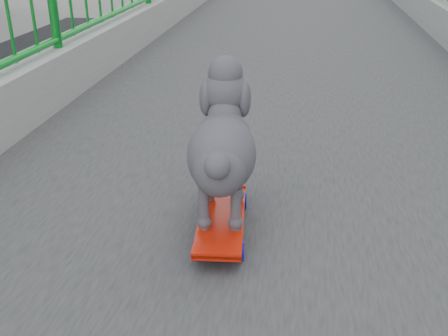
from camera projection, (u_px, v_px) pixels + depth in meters
footbridge at (274, 335)px, 3.88m from camera, size 3.00×24.00×7.00m
railing at (288, 70)px, 3.04m from camera, size 3.00×24.00×1.42m
skateboard at (222, 217)px, 1.83m from camera, size 0.20×0.54×0.07m
poodle at (222, 145)px, 1.74m from camera, size 0.26×0.55×0.46m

